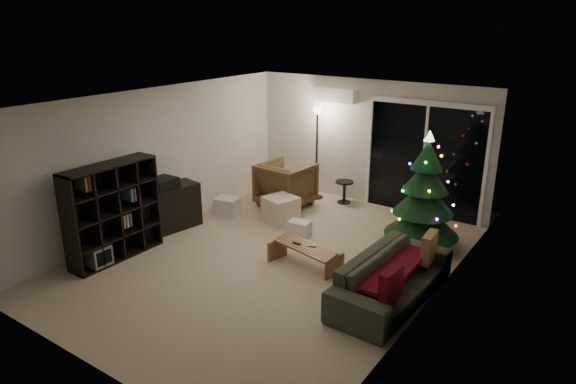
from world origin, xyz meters
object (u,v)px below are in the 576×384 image
bookshelf (105,209)px  media_cabinet (164,209)px  sofa (392,278)px  armchair (286,184)px  christmas_tree (425,191)px  coffee_table (305,257)px

bookshelf → media_cabinet: bearing=88.9°
bookshelf → media_cabinet: 1.24m
bookshelf → sofa: size_ratio=0.70×
media_cabinet → armchair: bearing=75.5°
media_cabinet → bookshelf: bearing=-80.0°
sofa → christmas_tree: bearing=11.3°
coffee_table → christmas_tree: 2.23m
bookshelf → sofa: bookshelf is taller
armchair → coffee_table: (1.79, -2.07, -0.27)m
sofa → armchair: bearing=58.4°
bookshelf → coffee_table: bearing=25.2°
coffee_table → christmas_tree: christmas_tree is taller
media_cabinet → christmas_tree: bearing=35.7°
armchair → sofa: bearing=149.8°
christmas_tree → coffee_table: bearing=-124.4°
media_cabinet → sofa: bearing=11.2°
armchair → christmas_tree: (2.97, -0.35, 0.53)m
armchair → coffee_table: bearing=134.6°
armchair → coffee_table: 2.75m
media_cabinet → coffee_table: (2.83, 0.21, -0.23)m
media_cabinet → christmas_tree: (4.01, 1.93, 0.58)m
armchair → media_cabinet: bearing=69.2°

